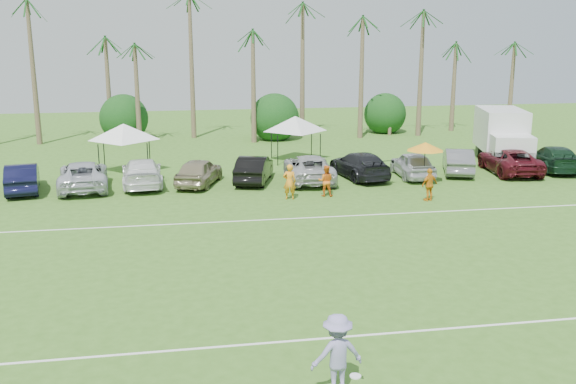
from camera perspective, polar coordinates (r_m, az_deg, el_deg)
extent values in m
plane|color=#39681F|center=(16.15, -2.44, -16.56)|extent=(120.00, 120.00, 0.00)
cube|color=white|center=(17.90, -3.29, -13.36)|extent=(80.00, 0.10, 0.01)
cube|color=white|center=(29.07, -6.01, -2.66)|extent=(80.00, 0.10, 0.01)
cone|color=brown|center=(52.96, -21.26, 9.34)|extent=(0.44, 0.44, 10.00)
cone|color=brown|center=(52.30, -16.95, 10.17)|extent=(0.44, 0.44, 11.00)
cone|color=brown|center=(52.07, -12.42, 8.77)|extent=(0.44, 0.44, 8.00)
cone|color=brown|center=(52.01, -7.98, 9.50)|extent=(0.44, 0.44, 9.00)
cone|color=brown|center=(52.27, -3.55, 10.18)|extent=(0.44, 0.44, 10.00)
cone|color=brown|center=(52.83, 0.84, 10.78)|extent=(0.44, 0.44, 11.00)
cone|color=brown|center=(54.07, 6.12, 9.18)|extent=(0.44, 0.44, 8.00)
cone|color=brown|center=(55.60, 11.16, 9.64)|extent=(0.44, 0.44, 9.00)
cone|color=brown|center=(57.54, 15.92, 10.00)|extent=(0.44, 0.44, 10.00)
cone|color=brown|center=(59.34, 19.49, 10.33)|extent=(0.44, 0.44, 11.00)
cylinder|color=brown|center=(53.55, -14.34, 5.24)|extent=(0.30, 0.30, 1.40)
sphere|color=#103913|center=(53.41, -14.41, 6.40)|extent=(4.00, 4.00, 4.00)
cylinder|color=brown|center=(53.93, -1.48, 5.71)|extent=(0.30, 0.30, 1.40)
sphere|color=#103913|center=(53.79, -1.48, 6.87)|extent=(4.00, 4.00, 4.00)
cylinder|color=brown|center=(56.24, 8.71, 5.89)|extent=(0.30, 0.30, 1.40)
sphere|color=#103913|center=(56.11, 8.75, 7.00)|extent=(4.00, 4.00, 4.00)
imported|color=orange|center=(32.74, 0.13, 0.91)|extent=(0.72, 0.52, 1.83)
imported|color=orange|center=(33.47, 3.37, 1.00)|extent=(0.93, 0.81, 1.63)
imported|color=orange|center=(33.24, 12.47, 0.64)|extent=(1.06, 0.74, 1.68)
cube|color=silver|center=(45.09, 18.38, 5.34)|extent=(3.83, 5.39, 2.64)
cube|color=silver|center=(42.00, 19.26, 3.25)|extent=(2.85, 2.48, 2.22)
cube|color=black|center=(41.30, 19.48, 2.62)|extent=(2.43, 0.95, 1.06)
cube|color=#E5590C|center=(45.47, 19.97, 4.68)|extent=(0.47, 1.64, 0.95)
cylinder|color=black|center=(42.07, 17.73, 2.50)|extent=(0.56, 1.00, 0.95)
cylinder|color=black|center=(42.57, 20.51, 2.41)|extent=(0.56, 1.00, 0.95)
cylinder|color=black|center=(46.35, 16.61, 3.56)|extent=(0.56, 1.00, 0.95)
cylinder|color=black|center=(46.81, 19.15, 3.47)|extent=(0.56, 1.00, 0.95)
cylinder|color=black|center=(39.32, -16.45, 2.63)|extent=(0.06, 0.06, 2.01)
cylinder|color=black|center=(39.08, -12.35, 2.82)|extent=(0.06, 0.06, 2.01)
cylinder|color=black|center=(42.06, -16.04, 3.35)|extent=(0.06, 0.06, 2.01)
cylinder|color=black|center=(41.85, -12.20, 3.52)|extent=(0.06, 0.06, 2.01)
pyramid|color=white|center=(40.25, -14.43, 5.90)|extent=(4.34, 4.34, 1.00)
cylinder|color=black|center=(41.44, -0.92, 3.74)|extent=(0.06, 0.06, 2.01)
cylinder|color=black|center=(41.96, 2.89, 3.85)|extent=(0.06, 0.06, 2.01)
cylinder|color=black|center=(44.19, -1.49, 4.35)|extent=(0.06, 0.06, 2.01)
cylinder|color=black|center=(44.68, 2.10, 4.45)|extent=(0.06, 0.06, 2.01)
pyramid|color=silver|center=(42.76, 0.65, 6.77)|extent=(4.34, 4.34, 1.01)
cylinder|color=black|center=(37.12, 12.03, 2.36)|extent=(0.05, 0.05, 2.12)
cone|color=orange|center=(36.94, 12.11, 3.98)|extent=(2.12, 2.12, 0.48)
imported|color=#8D86BE|center=(15.36, 4.39, -14.15)|extent=(1.33, 0.86, 1.94)
cylinder|color=white|center=(15.53, 6.01, -15.97)|extent=(0.27, 0.27, 0.03)
imported|color=black|center=(37.25, -22.55, 1.18)|extent=(2.42, 4.87, 1.53)
imported|color=silver|center=(36.77, -17.75, 1.43)|extent=(3.13, 5.76, 1.53)
imported|color=white|center=(36.67, -12.85, 1.71)|extent=(2.50, 5.41, 1.53)
imported|color=gray|center=(36.32, -7.93, 1.81)|extent=(3.17, 4.84, 1.53)
imported|color=black|center=(36.77, -3.04, 2.07)|extent=(2.84, 4.92, 1.53)
imported|color=#B4B4B5|center=(36.94, 1.86, 2.14)|extent=(2.89, 5.67, 1.53)
imported|color=black|center=(38.08, 6.37, 2.40)|extent=(2.89, 5.54, 1.53)
imported|color=silver|center=(38.69, 11.01, 2.41)|extent=(2.08, 4.60, 1.53)
imported|color=slate|center=(40.42, 14.89, 2.68)|extent=(3.11, 4.92, 1.53)
imported|color=#53111A|center=(41.46, 19.09, 2.65)|extent=(3.20, 5.78, 1.53)
imported|color=black|center=(43.27, 22.57, 2.79)|extent=(3.36, 5.64, 1.53)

